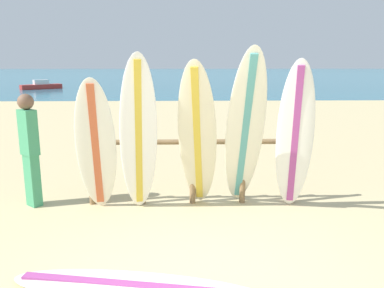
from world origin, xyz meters
The scene contains 10 objects.
ocean_water centered at (0.00, 58.00, 0.00)m, with size 120.00×80.00×0.01m, color teal.
surfboard_rack centered at (-0.01, 2.37, 0.70)m, with size 3.24×0.09×1.14m.
surfboard_leaning_far_left centered at (-1.41, 2.05, 1.00)m, with size 0.62×0.60×1.99m.
surfboard_leaning_left centered at (-0.78, 1.96, 1.16)m, with size 0.63×0.75×2.33m.
surfboard_leaning_center_left centered at (0.05, 2.00, 1.12)m, with size 0.68×1.07×2.24m.
surfboard_leaning_center centered at (0.72, 1.95, 1.20)m, with size 0.54×1.22×2.41m.
surfboard_leaning_center_right centered at (1.45, 2.00, 1.12)m, with size 0.62×0.67×2.24m.
surfboard_lying_on_sand centered at (-0.61, -0.01, 0.03)m, with size 2.65×1.02×0.08m.
beachgoer_standing centered at (-2.46, 2.33, 0.95)m, with size 0.33×0.31×1.73m.
small_boat_offshore centered at (-11.08, 27.19, 0.26)m, with size 2.89×2.42×0.71m.
Camera 1 is at (-0.17, -3.41, 2.21)m, focal length 36.23 mm.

